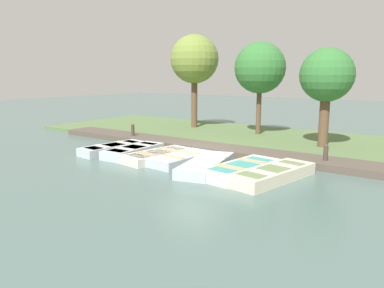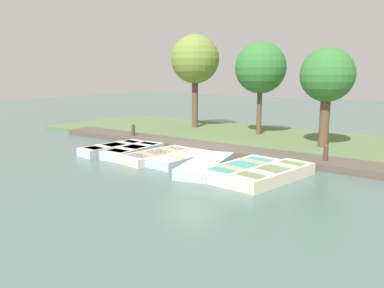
{
  "view_description": "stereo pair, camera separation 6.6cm",
  "coord_description": "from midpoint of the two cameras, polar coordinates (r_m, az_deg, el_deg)",
  "views": [
    {
      "loc": [
        12.32,
        8.84,
        3.29
      ],
      "look_at": [
        0.8,
        0.58,
        0.65
      ],
      "focal_mm": 35.0,
      "sensor_mm": 36.0,
      "label": 1
    },
    {
      "loc": [
        12.28,
        8.89,
        3.29
      ],
      "look_at": [
        0.8,
        0.58,
        0.65
      ],
      "focal_mm": 35.0,
      "sensor_mm": 36.0,
      "label": 2
    }
  ],
  "objects": [
    {
      "name": "ground_plane",
      "position": [
        15.52,
        -0.15,
        -1.69
      ],
      "size": [
        80.0,
        80.0,
        0.0
      ],
      "primitive_type": "plane",
      "color": "#4C6660"
    },
    {
      "name": "mooring_post_near",
      "position": [
        19.08,
        -9.1,
        1.79
      ],
      "size": [
        0.17,
        0.17,
        0.85
      ],
      "color": "#47382D",
      "rests_on": "ground_plane"
    },
    {
      "name": "rowboat_6",
      "position": [
        12.08,
        12.04,
        -4.5
      ],
      "size": [
        3.49,
        1.71,
        0.41
      ],
      "rotation": [
        0.0,
        0.0,
        -0.19
      ],
      "color": "beige",
      "rests_on": "ground_plane"
    },
    {
      "name": "park_tree_far_left",
      "position": [
        22.54,
        0.28,
        12.7
      ],
      "size": [
        2.84,
        2.84,
        5.61
      ],
      "color": "brown",
      "rests_on": "ground_plane"
    },
    {
      "name": "rowboat_5",
      "position": [
        12.55,
        7.48,
        -3.84
      ],
      "size": [
        3.3,
        1.61,
        0.39
      ],
      "rotation": [
        0.0,
        0.0,
        -0.13
      ],
      "color": "silver",
      "rests_on": "ground_plane"
    },
    {
      "name": "shore_bank",
      "position": [
        19.71,
        8.38,
        1.04
      ],
      "size": [
        8.0,
        24.0,
        0.15
      ],
      "color": "#567042",
      "rests_on": "ground_plane"
    },
    {
      "name": "dock_walkway",
      "position": [
        16.44,
        2.26,
        -0.54
      ],
      "size": [
        1.56,
        17.55,
        0.26
      ],
      "color": "#51473D",
      "rests_on": "ground_plane"
    },
    {
      "name": "mooring_post_far",
      "position": [
        14.18,
        19.55,
        -1.7
      ],
      "size": [
        0.17,
        0.17,
        0.85
      ],
      "color": "#47382D",
      "rests_on": "ground_plane"
    },
    {
      "name": "rowboat_1",
      "position": [
        15.64,
        -9.04,
        -1.03
      ],
      "size": [
        2.85,
        1.14,
        0.38
      ],
      "rotation": [
        0.0,
        0.0,
        0.04
      ],
      "color": "#B2BCC1",
      "rests_on": "ground_plane"
    },
    {
      "name": "rowboat_0",
      "position": [
        16.41,
        -12.07,
        -0.63
      ],
      "size": [
        3.05,
        1.22,
        0.36
      ],
      "rotation": [
        0.0,
        0.0,
        -0.09
      ],
      "color": "#B2BCC1",
      "rests_on": "ground_plane"
    },
    {
      "name": "rowboat_4",
      "position": [
        13.09,
        2.04,
        -3.17
      ],
      "size": [
        3.45,
        1.87,
        0.38
      ],
      "rotation": [
        0.0,
        0.0,
        0.24
      ],
      "color": "#B2BCC1",
      "rests_on": "ground_plane"
    },
    {
      "name": "park_tree_left",
      "position": [
        20.18,
        10.23,
        11.3
      ],
      "size": [
        2.66,
        2.66,
        4.97
      ],
      "color": "brown",
      "rests_on": "ground_plane"
    },
    {
      "name": "rowboat_2",
      "position": [
        14.72,
        -5.31,
        -1.75
      ],
      "size": [
        3.1,
        1.64,
        0.34
      ],
      "rotation": [
        0.0,
        0.0,
        -0.14
      ],
      "color": "beige",
      "rests_on": "ground_plane"
    },
    {
      "name": "park_tree_center",
      "position": [
        17.26,
        19.74,
        9.65
      ],
      "size": [
        2.31,
        2.31,
        4.43
      ],
      "color": "brown",
      "rests_on": "ground_plane"
    },
    {
      "name": "rowboat_3",
      "position": [
        14.09,
        -1.7,
        -2.24
      ],
      "size": [
        2.74,
        1.34,
        0.35
      ],
      "rotation": [
        0.0,
        0.0,
        -0.07
      ],
      "color": "#B2BCC1",
      "rests_on": "ground_plane"
    }
  ]
}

